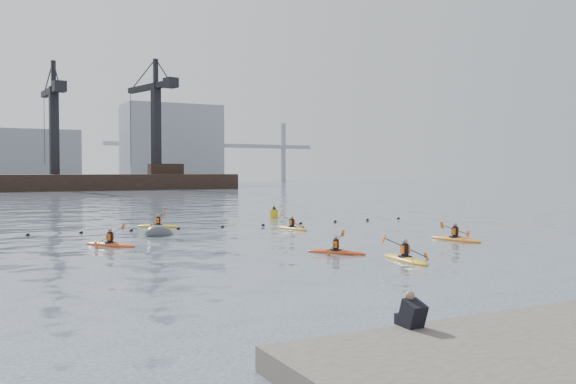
% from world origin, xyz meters
% --- Properties ---
extents(ground, '(400.00, 400.00, 0.00)m').
position_xyz_m(ground, '(0.00, 0.00, 0.00)').
color(ground, '#313948').
rests_on(ground, ground).
extents(float_line, '(33.24, 0.73, 0.24)m').
position_xyz_m(float_line, '(-0.50, 22.53, 0.03)').
color(float_line, black).
rests_on(float_line, ground).
extents(barge_pier, '(72.00, 19.30, 29.50)m').
position_xyz_m(barge_pier, '(-0.22, 110.00, 1.89)').
color(barge_pier, black).
rests_on(barge_pier, ground).
extents(skyline, '(141.00, 28.00, 22.00)m').
position_xyz_m(skyline, '(2.23, 150.27, 9.25)').
color(skyline, gray).
rests_on(skyline, ground).
extents(kayaker_0, '(2.22, 2.67, 1.10)m').
position_xyz_m(kayaker_0, '(1.08, 7.95, 0.09)').
color(kayaker_0, '#C03A12').
rests_on(kayaker_0, ground).
extents(kayaker_1, '(2.28, 3.33, 1.28)m').
position_xyz_m(kayaker_1, '(2.47, 4.64, 0.10)').
color(kayaker_1, gold).
rests_on(kayaker_1, ground).
extents(kayaker_2, '(2.42, 2.88, 1.18)m').
position_xyz_m(kayaker_2, '(-7.64, 15.59, 0.10)').
color(kayaker_2, '#CD4113').
rests_on(kayaker_2, ground).
extents(kayaker_3, '(2.11, 3.08, 1.25)m').
position_xyz_m(kayaker_3, '(4.67, 19.20, 0.09)').
color(kayaker_3, orange).
rests_on(kayaker_3, ground).
extents(kayaker_4, '(2.33, 3.48, 1.20)m').
position_xyz_m(kayaker_4, '(9.65, 9.44, 0.10)').
color(kayaker_4, orange).
rests_on(kayaker_4, ground).
extents(kayaker_5, '(2.77, 2.50, 1.16)m').
position_xyz_m(kayaker_5, '(-2.72, 24.62, 0.10)').
color(kayaker_5, gold).
rests_on(kayaker_5, ground).
extents(mooring_buoy, '(2.78, 2.74, 1.63)m').
position_xyz_m(mooring_buoy, '(-4.02, 19.50, 0.00)').
color(mooring_buoy, '#3A3C3F').
rests_on(mooring_buoy, ground).
extents(nav_buoy, '(0.65, 0.65, 1.18)m').
position_xyz_m(nav_buoy, '(7.57, 27.91, 0.36)').
color(nav_buoy, yellow).
rests_on(nav_buoy, ground).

